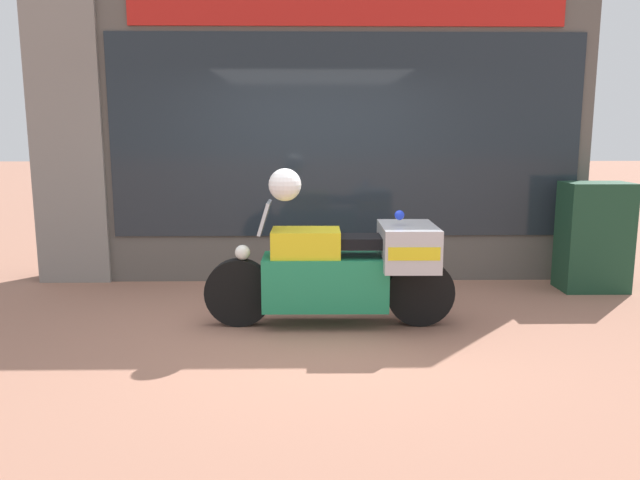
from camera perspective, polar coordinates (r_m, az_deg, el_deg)
ground_plane at (r=5.74m, az=-0.49°, el=-8.04°), size 60.00×60.00×0.00m
shop_building at (r=7.46m, az=-3.75°, el=9.11°), size 6.47×0.55×3.31m
window_display at (r=7.61m, az=1.93°, el=0.19°), size 5.18×0.30×2.02m
paramedic_motorcycle at (r=5.69m, az=2.48°, el=-2.53°), size 2.29×0.77×1.15m
utility_cabinet at (r=7.59m, az=23.76°, el=0.28°), size 0.72×0.47×1.21m
white_helmet at (r=5.58m, az=-3.23°, el=5.07°), size 0.29×0.29×0.29m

